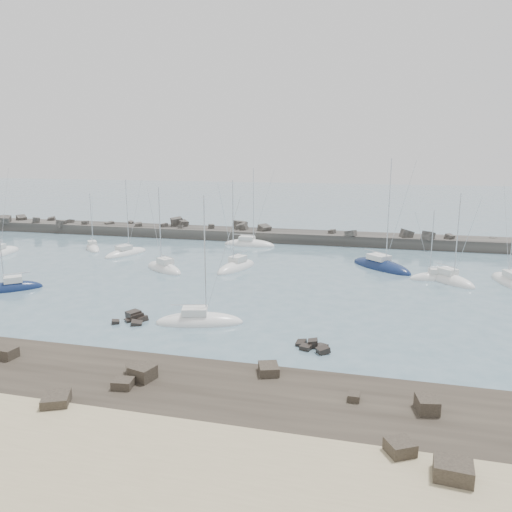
% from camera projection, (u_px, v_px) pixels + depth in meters
% --- Properties ---
extents(ground, '(400.00, 400.00, 0.00)m').
position_uv_depth(ground, '(198.00, 299.00, 55.80)').
color(ground, slate).
rests_on(ground, ground).
extents(rock_shelf, '(140.00, 12.00, 1.74)m').
position_uv_depth(rock_shelf, '(87.00, 387.00, 34.90)').
color(rock_shelf, black).
rests_on(rock_shelf, ground).
extents(rock_cluster_near, '(3.31, 3.03, 1.56)m').
position_uv_depth(rock_cluster_near, '(135.00, 319.00, 48.67)').
color(rock_cluster_near, black).
rests_on(rock_cluster_near, ground).
extents(rock_cluster_far, '(3.15, 2.48, 1.16)m').
position_uv_depth(rock_cluster_far, '(314.00, 347.00, 41.76)').
color(rock_cluster_far, black).
rests_on(rock_cluster_far, ground).
extents(breakwater, '(115.00, 7.04, 4.99)m').
position_uv_depth(breakwater, '(231.00, 237.00, 93.62)').
color(breakwater, '#302E2B').
rests_on(breakwater, ground).
extents(sailboat_2, '(6.77, 6.42, 11.52)m').
position_uv_depth(sailboat_2, '(11.00, 289.00, 59.11)').
color(sailboat_2, '#101F46').
rests_on(sailboat_2, ground).
extents(sailboat_3, '(5.26, 8.45, 12.77)m').
position_uv_depth(sailboat_3, '(126.00, 254.00, 79.18)').
color(sailboat_3, white).
rests_on(sailboat_3, ground).
extents(sailboat_4, '(9.21, 3.10, 14.33)m').
position_uv_depth(sailboat_4, '(249.00, 245.00, 86.72)').
color(sailboat_4, white).
rests_on(sailboat_4, ground).
extents(sailboat_5, '(7.76, 6.32, 12.50)m').
position_uv_depth(sailboat_5, '(164.00, 269.00, 68.89)').
color(sailboat_5, white).
rests_on(sailboat_5, ground).
extents(sailboat_6, '(5.06, 8.77, 13.42)m').
position_uv_depth(sailboat_6, '(236.00, 268.00, 69.60)').
color(sailboat_6, white).
rests_on(sailboat_6, ground).
extents(sailboat_7, '(8.78, 4.79, 13.26)m').
position_uv_depth(sailboat_7, '(199.00, 322.00, 47.80)').
color(sailboat_7, white).
rests_on(sailboat_7, ground).
extents(sailboat_8, '(9.80, 9.54, 16.39)m').
position_uv_depth(sailboat_8, '(381.00, 267.00, 70.13)').
color(sailboat_8, '#101F46').
rests_on(sailboat_8, ground).
extents(sailboat_9, '(6.28, 3.29, 9.72)m').
position_uv_depth(sailboat_9, '(433.00, 278.00, 64.06)').
color(sailboat_9, white).
rests_on(sailboat_9, ground).
extents(sailboat_10, '(4.80, 8.77, 13.32)m').
position_uv_depth(sailboat_10, '(511.00, 283.00, 61.85)').
color(sailboat_10, white).
rests_on(sailboat_10, ground).
extents(sailboat_13, '(5.60, 6.05, 10.14)m').
position_uv_depth(sailboat_13, '(93.00, 249.00, 83.24)').
color(sailboat_13, white).
rests_on(sailboat_13, ground).
extents(sailboat_14, '(6.78, 7.25, 12.23)m').
position_uv_depth(sailboat_14, '(449.00, 281.00, 62.68)').
color(sailboat_14, white).
rests_on(sailboat_14, ground).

